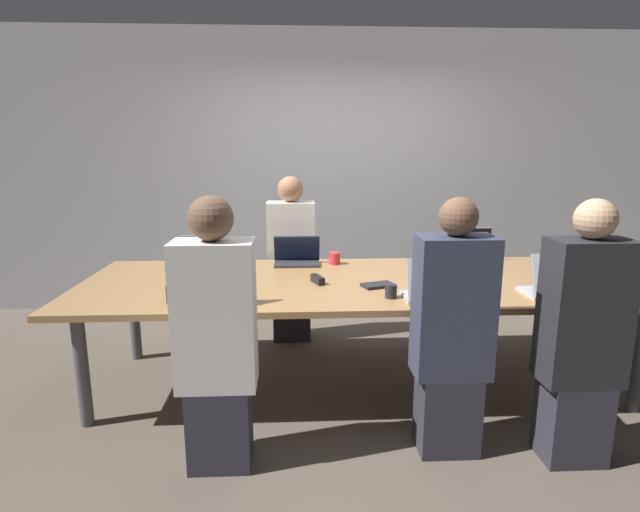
# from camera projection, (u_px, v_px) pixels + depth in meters

# --- Properties ---
(ground_plane) EXTENTS (24.00, 24.00, 0.00)m
(ground_plane) POSITION_uv_depth(u_px,v_px,m) (357.00, 381.00, 3.60)
(ground_plane) COLOR brown
(curtain_wall) EXTENTS (12.00, 0.06, 2.80)m
(curtain_wall) POSITION_uv_depth(u_px,v_px,m) (337.00, 173.00, 5.13)
(curtain_wall) COLOR #ADADB2
(curtain_wall) RESTS_ON ground_plane
(conference_table) EXTENTS (3.78, 1.35, 0.76)m
(conference_table) POSITION_uv_depth(u_px,v_px,m) (359.00, 287.00, 3.45)
(conference_table) COLOR #9E7547
(conference_table) RESTS_ON ground_plane
(laptop_far_right) EXTENTS (0.32, 0.27, 0.27)m
(laptop_far_right) POSITION_uv_depth(u_px,v_px,m) (472.00, 252.00, 3.98)
(laptop_far_right) COLOR gray
(laptop_far_right) RESTS_ON conference_table
(laptop_near_left) EXTENTS (0.33, 0.26, 0.25)m
(laptop_near_left) POSITION_uv_depth(u_px,v_px,m) (220.00, 291.00, 2.91)
(laptop_near_left) COLOR silver
(laptop_near_left) RESTS_ON conference_table
(person_near_left) EXTENTS (0.40, 0.24, 1.43)m
(person_near_left) POSITION_uv_depth(u_px,v_px,m) (216.00, 340.00, 2.52)
(person_near_left) COLOR #2D2D38
(person_near_left) RESTS_ON ground_plane
(cup_near_left) EXTENTS (0.08, 0.08, 0.10)m
(cup_near_left) POSITION_uv_depth(u_px,v_px,m) (173.00, 294.00, 2.93)
(cup_near_left) COLOR #232328
(cup_near_left) RESTS_ON conference_table
(laptop_far_midleft) EXTENTS (0.36, 0.22, 0.22)m
(laptop_far_midleft) POSITION_uv_depth(u_px,v_px,m) (297.00, 256.00, 3.90)
(laptop_far_midleft) COLOR #333338
(laptop_far_midleft) RESTS_ON conference_table
(person_far_midleft) EXTENTS (0.40, 0.24, 1.42)m
(person_far_midleft) POSITION_uv_depth(u_px,v_px,m) (291.00, 262.00, 4.28)
(person_far_midleft) COLOR #2D2D38
(person_far_midleft) RESTS_ON ground_plane
(cup_far_midleft) EXTENTS (0.09, 0.09, 0.09)m
(cup_far_midleft) POSITION_uv_depth(u_px,v_px,m) (335.00, 258.00, 3.90)
(cup_far_midleft) COLOR red
(cup_far_midleft) RESTS_ON conference_table
(laptop_near_midright) EXTENTS (0.31, 0.27, 0.27)m
(laptop_near_midright) POSITION_uv_depth(u_px,v_px,m) (431.00, 289.00, 2.95)
(laptop_near_midright) COLOR #B7B7BC
(laptop_near_midright) RESTS_ON conference_table
(person_near_midright) EXTENTS (0.40, 0.24, 1.41)m
(person_near_midright) POSITION_uv_depth(u_px,v_px,m) (452.00, 333.00, 2.65)
(person_near_midright) COLOR #2D2D38
(person_near_midright) RESTS_ON ground_plane
(cup_near_midright) EXTENTS (0.07, 0.07, 0.08)m
(cup_near_midright) POSITION_uv_depth(u_px,v_px,m) (391.00, 291.00, 3.02)
(cup_near_midright) COLOR #232328
(cup_near_midright) RESTS_ON conference_table
(bottle_near_midright) EXTENTS (0.08, 0.08, 0.25)m
(bottle_near_midright) POSITION_uv_depth(u_px,v_px,m) (469.00, 276.00, 3.13)
(bottle_near_midright) COLOR black
(bottle_near_midright) RESTS_ON conference_table
(laptop_near_right) EXTENTS (0.31, 0.28, 0.27)m
(laptop_near_right) POSITION_uv_depth(u_px,v_px,m) (553.00, 284.00, 3.04)
(laptop_near_right) COLOR #B7B7BC
(laptop_near_right) RESTS_ON conference_table
(person_near_right) EXTENTS (0.40, 0.24, 1.41)m
(person_near_right) POSITION_uv_depth(u_px,v_px,m) (581.00, 339.00, 2.57)
(person_near_right) COLOR #2D2D38
(person_near_right) RESTS_ON ground_plane
(laptop_far_left) EXTENTS (0.33, 0.24, 0.24)m
(laptop_far_left) POSITION_uv_depth(u_px,v_px,m) (204.00, 258.00, 3.81)
(laptop_far_left) COLOR gray
(laptop_far_left) RESTS_ON conference_table
(cup_far_left) EXTENTS (0.08, 0.08, 0.10)m
(cup_far_left) POSITION_uv_depth(u_px,v_px,m) (235.00, 260.00, 3.83)
(cup_far_left) COLOR white
(cup_far_left) RESTS_ON conference_table
(stapler) EXTENTS (0.09, 0.16, 0.05)m
(stapler) POSITION_uv_depth(u_px,v_px,m) (318.00, 280.00, 3.36)
(stapler) COLOR black
(stapler) RESTS_ON conference_table
(notebook) EXTENTS (0.23, 0.18, 0.02)m
(notebook) POSITION_uv_depth(u_px,v_px,m) (378.00, 285.00, 3.27)
(notebook) COLOR #232328
(notebook) RESTS_ON conference_table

